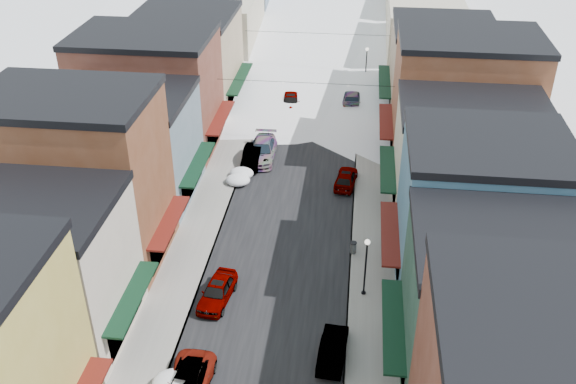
% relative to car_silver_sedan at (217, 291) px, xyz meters
% --- Properties ---
extents(road, '(10.00, 160.00, 0.01)m').
position_rel_car_silver_sedan_xyz_m(road, '(3.50, 43.48, -0.74)').
color(road, black).
rests_on(road, ground).
extents(sidewalk_left, '(3.20, 160.00, 0.15)m').
position_rel_car_silver_sedan_xyz_m(sidewalk_left, '(-3.10, 43.48, -0.67)').
color(sidewalk_left, gray).
rests_on(sidewalk_left, ground).
extents(sidewalk_right, '(3.20, 160.00, 0.15)m').
position_rel_car_silver_sedan_xyz_m(sidewalk_right, '(10.10, 43.48, -0.67)').
color(sidewalk_right, gray).
rests_on(sidewalk_right, ground).
extents(curb_left, '(0.10, 160.00, 0.15)m').
position_rel_car_silver_sedan_xyz_m(curb_left, '(-1.55, 43.48, -0.67)').
color(curb_left, slate).
rests_on(curb_left, ground).
extents(curb_right, '(0.10, 160.00, 0.15)m').
position_rel_car_silver_sedan_xyz_m(curb_right, '(8.55, 43.48, -0.67)').
color(curb_right, slate).
rests_on(curb_right, ground).
extents(bldg_l_cream, '(11.30, 8.20, 9.50)m').
position_rel_car_silver_sedan_xyz_m(bldg_l_cream, '(-9.69, -4.02, 4.02)').
color(bldg_l_cream, beige).
rests_on(bldg_l_cream, ground).
extents(bldg_l_brick_near, '(12.30, 8.20, 12.50)m').
position_rel_car_silver_sedan_xyz_m(bldg_l_brick_near, '(-10.19, 3.98, 5.51)').
color(bldg_l_brick_near, brown).
rests_on(bldg_l_brick_near, ground).
extents(bldg_l_grayblue, '(11.30, 9.20, 9.00)m').
position_rel_car_silver_sedan_xyz_m(bldg_l_grayblue, '(-9.69, 12.48, 3.77)').
color(bldg_l_grayblue, slate).
rests_on(bldg_l_grayblue, ground).
extents(bldg_l_brick_far, '(13.30, 9.20, 11.00)m').
position_rel_car_silver_sedan_xyz_m(bldg_l_brick_far, '(-10.69, 21.48, 4.76)').
color(bldg_l_brick_far, brown).
rests_on(bldg_l_brick_far, ground).
extents(bldg_l_tan, '(11.30, 11.20, 10.00)m').
position_rel_car_silver_sedan_xyz_m(bldg_l_tan, '(-9.69, 31.48, 4.26)').
color(bldg_l_tan, tan).
rests_on(bldg_l_tan, ground).
extents(bldg_r_green, '(11.30, 9.20, 9.50)m').
position_rel_car_silver_sedan_xyz_m(bldg_r_green, '(16.69, -4.52, 4.02)').
color(bldg_r_green, '#1C3A2E').
rests_on(bldg_r_green, ground).
extents(bldg_r_blue, '(11.30, 9.20, 10.50)m').
position_rel_car_silver_sedan_xyz_m(bldg_r_blue, '(16.69, 4.48, 4.51)').
color(bldg_r_blue, '#3A6783').
rests_on(bldg_r_blue, ground).
extents(bldg_r_cream, '(12.30, 9.20, 9.00)m').
position_rel_car_silver_sedan_xyz_m(bldg_r_cream, '(17.19, 13.48, 3.77)').
color(bldg_r_cream, beige).
rests_on(bldg_r_cream, ground).
extents(bldg_r_brick_far, '(13.30, 9.20, 11.50)m').
position_rel_car_silver_sedan_xyz_m(bldg_r_brick_far, '(17.69, 22.48, 5.01)').
color(bldg_r_brick_far, brown).
rests_on(bldg_r_brick_far, ground).
extents(bldg_r_tan, '(11.30, 11.20, 9.50)m').
position_rel_car_silver_sedan_xyz_m(bldg_r_tan, '(16.69, 32.48, 4.01)').
color(bldg_r_tan, '#8C755C').
rests_on(bldg_r_tan, ground).
extents(overhead_cables, '(16.40, 15.04, 0.04)m').
position_rel_car_silver_sedan_xyz_m(overhead_cables, '(3.50, 30.98, 5.46)').
color(overhead_cables, black).
rests_on(overhead_cables, ground).
extents(car_silver_sedan, '(2.30, 4.55, 1.48)m').
position_rel_car_silver_sedan_xyz_m(car_silver_sedan, '(0.00, 0.00, 0.00)').
color(car_silver_sedan, gray).
rests_on(car_silver_sedan, ground).
extents(car_dark_hatch, '(1.67, 4.55, 1.49)m').
position_rel_car_silver_sedan_xyz_m(car_dark_hatch, '(-0.80, 18.85, 0.00)').
color(car_dark_hatch, black).
rests_on(car_dark_hatch, ground).
extents(car_silver_wagon, '(2.45, 5.83, 1.68)m').
position_rel_car_silver_sedan_xyz_m(car_silver_wagon, '(-0.02, 19.97, 0.10)').
color(car_silver_wagon, '#A1A2A9').
rests_on(car_silver_wagon, ground).
extents(car_green_sedan, '(1.78, 4.30, 1.38)m').
position_rel_car_silver_sedan_xyz_m(car_green_sedan, '(7.80, -4.26, -0.05)').
color(car_green_sedan, black).
rests_on(car_green_sedan, ground).
extents(car_gray_suv, '(2.15, 4.35, 1.42)m').
position_rel_car_silver_sedan_xyz_m(car_gray_suv, '(7.80, 15.96, -0.03)').
color(car_gray_suv, gray).
rests_on(car_gray_suv, ground).
extents(car_black_sedan, '(2.30, 5.60, 1.62)m').
position_rel_car_silver_sedan_xyz_m(car_black_sedan, '(7.80, 33.16, 0.07)').
color(car_black_sedan, black).
rests_on(car_black_sedan, ground).
extents(car_lane_silver, '(2.39, 5.09, 1.68)m').
position_rel_car_silver_sedan_xyz_m(car_lane_silver, '(1.30, 31.53, 0.10)').
color(car_lane_silver, '#A6A9AE').
rests_on(car_lane_silver, ground).
extents(car_lane_white, '(3.20, 6.28, 1.70)m').
position_rel_car_silver_sedan_xyz_m(car_lane_white, '(5.70, 47.61, 0.11)').
color(car_lane_white, silver).
rests_on(car_lane_white, ground).
extents(trash_can, '(0.52, 0.52, 0.88)m').
position_rel_car_silver_sedan_xyz_m(trash_can, '(8.70, 6.10, -0.14)').
color(trash_can, '#585B5D').
rests_on(trash_can, sidewalk_right).
extents(streetlamp_near, '(0.36, 0.36, 4.36)m').
position_rel_car_silver_sedan_xyz_m(streetlamp_near, '(9.54, 1.60, 2.16)').
color(streetlamp_near, black).
rests_on(streetlamp_near, sidewalk_right).
extents(streetlamp_far, '(0.38, 0.38, 4.62)m').
position_rel_car_silver_sedan_xyz_m(streetlamp_far, '(9.14, 38.48, 2.32)').
color(streetlamp_far, black).
rests_on(streetlamp_far, sidewalk_right).
extents(snow_pile_near, '(2.50, 2.74, 1.06)m').
position_rel_car_silver_sedan_xyz_m(snow_pile_near, '(-0.78, -7.70, -0.24)').
color(snow_pile_near, white).
rests_on(snow_pile_near, ground).
extents(snow_pile_mid, '(2.10, 2.49, 0.89)m').
position_rel_car_silver_sedan_xyz_m(snow_pile_mid, '(-1.38, 15.10, -0.32)').
color(snow_pile_mid, white).
rests_on(snow_pile_mid, ground).
extents(snow_pile_far, '(2.10, 2.49, 0.89)m').
position_rel_car_silver_sedan_xyz_m(snow_pile_far, '(-1.29, 16.32, -0.32)').
color(snow_pile_far, white).
rests_on(snow_pile_far, ground).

